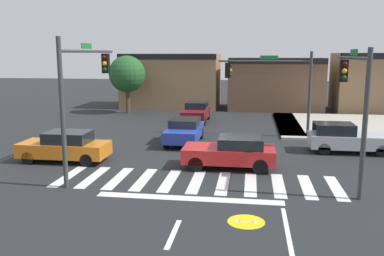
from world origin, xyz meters
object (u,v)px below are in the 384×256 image
traffic_signal_southwest (84,81)px  roadside_tree (127,74)px  car_orange (65,146)px  car_red (231,152)px  car_blue (185,130)px  car_maroon (196,112)px  traffic_signal_northeast (272,79)px  traffic_signal_southeast (354,90)px  car_silver (346,138)px

traffic_signal_southwest → roadside_tree: size_ratio=1.19×
car_orange → car_red: car_orange is taller
car_blue → car_maroon: (-0.33, 7.52, 0.03)m
traffic_signal_northeast → car_maroon: traffic_signal_northeast is taller
roadside_tree → car_maroon: bearing=-30.1°
roadside_tree → traffic_signal_southwest: bearing=-78.6°
car_orange → car_maroon: bearing=-110.8°
traffic_signal_southwest → traffic_signal_southeast: traffic_signal_southwest is taller
car_red → car_maroon: bearing=-75.1°
car_blue → car_silver: car_silver is taller
car_orange → car_red: 8.00m
car_orange → car_silver: (13.81, 3.88, 0.03)m
traffic_signal_southwest → car_maroon: bearing=-11.9°
car_maroon → car_red: 12.85m
car_orange → roadside_tree: size_ratio=0.85×
traffic_signal_southwest → car_red: bearing=-76.2°
traffic_signal_southwest → traffic_signal_southeast: 11.02m
traffic_signal_northeast → car_silver: bearing=134.3°
car_orange → car_maroon: car_maroon is taller
car_orange → car_silver: car_silver is taller
car_blue → car_red: bearing=31.2°
traffic_signal_northeast → car_red: size_ratio=1.38×
car_silver → traffic_signal_southwest: bearing=-155.8°
traffic_signal_southwest → car_silver: (12.05, 5.42, -3.23)m
traffic_signal_northeast → car_blue: 6.43m
car_orange → car_maroon: size_ratio=0.98×
car_red → car_orange: bearing=-0.0°
car_blue → car_maroon: size_ratio=0.99×
traffic_signal_southeast → roadside_tree: size_ratio=1.08×
traffic_signal_northeast → car_silver: 6.06m
traffic_signal_southeast → car_maroon: size_ratio=1.25×
traffic_signal_northeast → traffic_signal_southeast: size_ratio=1.06×
traffic_signal_southwest → roadside_tree: bearing=11.4°
traffic_signal_northeast → car_maroon: size_ratio=1.32×
traffic_signal_northeast → car_silver: (3.74, -3.83, -2.83)m
traffic_signal_southeast → car_orange: 13.23m
car_orange → car_silver: size_ratio=1.02×
car_orange → traffic_signal_northeast: bearing=-142.6°
car_blue → car_orange: bearing=-45.9°
traffic_signal_northeast → traffic_signal_southeast: (2.71, -9.34, 0.16)m
car_orange → roadside_tree: roadside_tree is taller
car_orange → car_maroon: (4.71, 12.42, 0.04)m
traffic_signal_southeast → car_red: traffic_signal_southeast is taller
car_silver → car_red: bearing=-146.2°
traffic_signal_northeast → roadside_tree: (-11.87, 8.48, -0.22)m
car_blue → car_silver: bearing=83.4°
traffic_signal_northeast → car_red: (-2.07, -7.72, -2.85)m
traffic_signal_southwest → roadside_tree: (-3.57, 17.73, -0.62)m
car_red → roadside_tree: 19.12m
traffic_signal_southwest → roadside_tree: 18.10m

